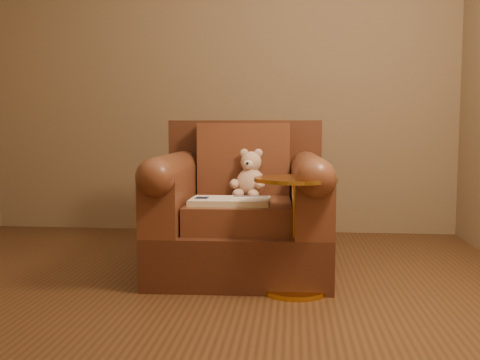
{
  "coord_description": "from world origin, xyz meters",
  "views": [
    {
      "loc": [
        0.64,
        -2.57,
        0.86
      ],
      "look_at": [
        0.33,
        0.6,
        0.57
      ],
      "focal_mm": 40.0,
      "sensor_mm": 36.0,
      "label": 1
    }
  ],
  "objects": [
    {
      "name": "floor",
      "position": [
        0.0,
        0.0,
        0.0
      ],
      "size": [
        4.0,
        4.0,
        0.0
      ],
      "primitive_type": "plane",
      "color": "#56361D",
      "rests_on": "ground"
    },
    {
      "name": "armchair",
      "position": [
        0.33,
        0.69,
        0.36
      ],
      "size": [
        1.07,
        1.02,
        0.94
      ],
      "rotation": [
        0.0,
        0.0,
        0.04
      ],
      "color": "#4B2719",
      "rests_on": "floor"
    },
    {
      "name": "guidebook",
      "position": [
        0.29,
        0.43,
        0.46
      ],
      "size": [
        0.45,
        0.27,
        0.04
      ],
      "rotation": [
        0.0,
        0.0,
        0.0
      ],
      "color": "beige",
      "rests_on": "armchair"
    },
    {
      "name": "teddy_bear",
      "position": [
        0.37,
        0.78,
        0.56
      ],
      "size": [
        0.23,
        0.26,
        0.31
      ],
      "rotation": [
        0.0,
        0.0,
        -0.19
      ],
      "color": "beige",
      "rests_on": "armchair"
    },
    {
      "name": "side_table",
      "position": [
        0.66,
        0.25,
        0.33
      ],
      "size": [
        0.44,
        0.44,
        0.62
      ],
      "color": "gold",
      "rests_on": "floor"
    }
  ]
}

